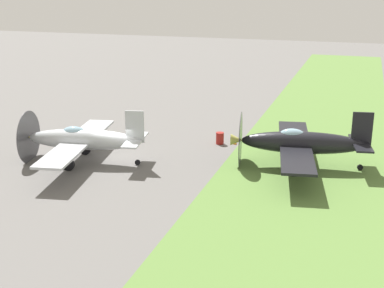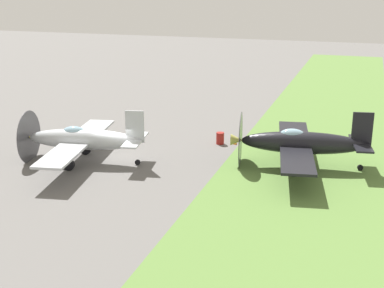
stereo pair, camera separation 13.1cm
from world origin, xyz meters
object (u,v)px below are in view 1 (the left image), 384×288
airplane_lead (82,139)px  runway_marker_cone (235,141)px  airplane_wingman (300,143)px  fuel_drum (220,138)px

airplane_lead → runway_marker_cone: airplane_lead is taller
runway_marker_cone → airplane_lead: bearing=129.8°
airplane_wingman → runway_marker_cone: 6.66m
airplane_lead → fuel_drum: airplane_lead is taller
airplane_lead → fuel_drum: 10.62m
airplane_wingman → airplane_lead: bearing=94.6°
fuel_drum → runway_marker_cone: fuel_drum is taller
runway_marker_cone → fuel_drum: bearing=106.3°
airplane_lead → airplane_wingman: (3.67, -14.21, 0.07)m
airplane_lead → fuel_drum: (7.08, -7.81, -1.20)m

